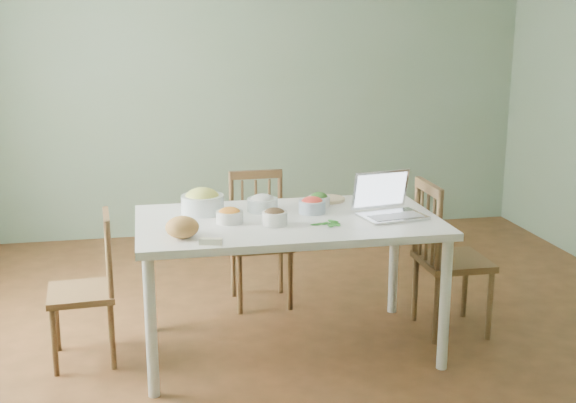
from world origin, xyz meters
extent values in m
cube|color=#422814|center=(0.00, 0.00, 0.00)|extent=(5.00, 5.00, 0.00)
cube|color=#607758|center=(0.00, 2.50, 1.35)|extent=(5.00, 0.00, 2.70)
cube|color=#607758|center=(0.00, -2.50, 1.35)|extent=(5.00, 0.00, 2.70)
ellipsoid|color=#A17044|center=(-0.79, -0.32, 0.86)|extent=(0.23, 0.23, 0.11)
cube|color=white|center=(-0.66, -0.47, 0.82)|extent=(0.12, 0.06, 0.03)
cylinder|color=tan|center=(0.15, 0.31, 0.81)|extent=(0.28, 0.28, 0.02)
camera|label=1|loc=(-0.97, -4.04, 1.91)|focal=46.01mm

